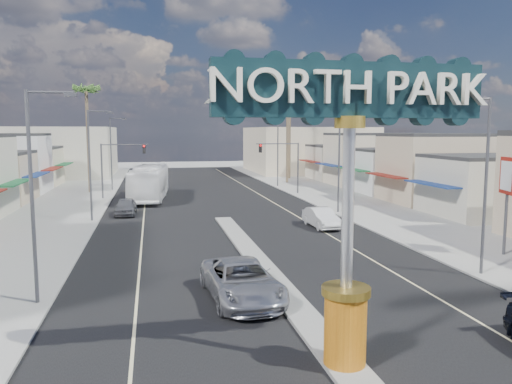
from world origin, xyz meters
name	(u,v)px	position (x,y,z in m)	size (l,w,h in m)	color
ground	(221,217)	(0.00, 30.00, 0.00)	(160.00, 160.00, 0.00)	gray
road	(221,217)	(0.00, 30.00, 0.01)	(20.00, 120.00, 0.01)	black
median_island	(261,265)	(0.00, 14.00, 0.08)	(1.30, 30.00, 0.16)	gray
sidewalk_left	(48,223)	(-14.00, 30.00, 0.06)	(8.00, 120.00, 0.12)	gray
sidewalk_right	(373,211)	(14.00, 30.00, 0.06)	(8.00, 120.00, 0.12)	gray
storefront_row_right	(404,167)	(24.00, 43.00, 3.00)	(12.00, 42.00, 6.00)	#B7B29E
backdrop_far_left	(50,152)	(-22.00, 75.00, 4.00)	(20.00, 20.00, 8.00)	#B7B29E
backdrop_far_right	(307,150)	(22.00, 75.00, 4.00)	(20.00, 20.00, 8.00)	beige
gateway_sign	(349,179)	(0.00, 1.98, 5.93)	(8.20, 1.50, 9.15)	#C8620F
traffic_signal_left	(119,160)	(-9.18, 43.99, 4.27)	(5.09, 0.45, 6.00)	#47474C
traffic_signal_right	(283,158)	(9.18, 43.99, 4.27)	(5.09, 0.45, 6.00)	#47474C
streetlight_l_near	(36,186)	(-10.43, 10.00, 5.07)	(2.03, 0.22, 9.00)	#47474C
streetlight_l_mid	(92,160)	(-10.43, 30.00, 5.07)	(2.03, 0.22, 9.00)	#47474C
streetlight_l_far	(112,150)	(-10.43, 52.00, 5.07)	(2.03, 0.22, 9.00)	#47474C
streetlight_r_near	(483,177)	(10.43, 10.00, 5.07)	(2.03, 0.22, 9.00)	#47474C
streetlight_r_mid	(337,157)	(10.43, 30.00, 5.07)	(2.03, 0.22, 9.00)	#47474C
streetlight_r_far	(277,149)	(10.43, 52.00, 5.07)	(2.03, 0.22, 9.00)	#47474C
palm_left_far	(86,95)	(-13.00, 50.00, 11.50)	(2.60, 2.60, 13.10)	brown
palm_right_mid	(288,108)	(13.00, 56.00, 10.60)	(2.60, 2.60, 12.10)	brown
palm_right_far	(290,98)	(15.00, 62.00, 12.39)	(2.60, 2.60, 14.10)	brown
suv_left	(242,281)	(-2.00, 8.88, 0.85)	(2.83, 6.13, 1.70)	#B5B6BB
car_parked_left	(126,207)	(-8.06, 32.91, 0.74)	(1.75, 4.35, 1.48)	slate
car_parked_right	(321,218)	(6.89, 23.93, 0.75)	(1.59, 4.55, 1.50)	silver
city_bus	(149,182)	(-6.02, 42.96, 1.86)	(3.13, 13.36, 3.72)	white
bank_pylon_sign	(508,181)	(14.46, 13.24, 4.44)	(0.67, 1.78, 5.72)	#47474C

